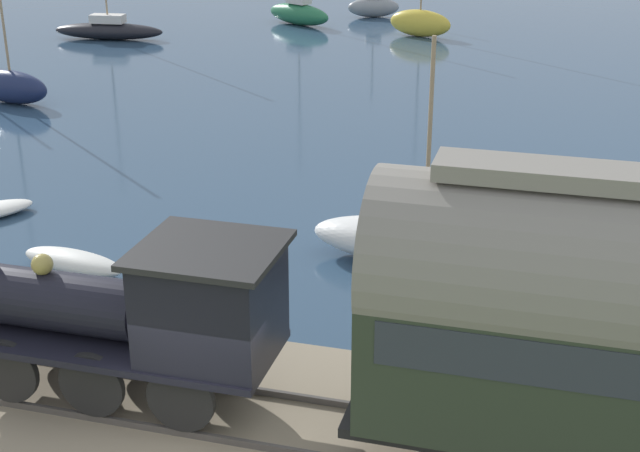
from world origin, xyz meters
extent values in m
cube|color=#2D4760|center=(44.39, 0.00, 0.00)|extent=(80.00, 80.00, 0.01)
cube|color=gray|center=(1.49, 0.00, 0.24)|extent=(5.20, 56.00, 0.49)
cube|color=#4C4742|center=(0.75, 0.00, 0.55)|extent=(0.07, 54.88, 0.12)
cube|color=#4C4742|center=(2.22, 0.00, 0.55)|extent=(0.07, 54.88, 0.12)
cylinder|color=black|center=(0.75, 0.41, 1.18)|extent=(0.12, 1.13, 1.13)
cylinder|color=black|center=(2.22, 0.41, 1.18)|extent=(0.12, 1.13, 1.13)
cylinder|color=black|center=(0.75, 1.96, 1.18)|extent=(0.12, 1.13, 1.13)
cylinder|color=black|center=(2.22, 1.96, 1.18)|extent=(0.12, 1.13, 1.13)
cylinder|color=black|center=(0.75, 3.51, 1.18)|extent=(0.12, 1.13, 1.13)
cylinder|color=black|center=(2.22, 3.51, 1.18)|extent=(0.12, 1.13, 1.13)
cube|color=black|center=(1.49, 1.96, 1.63)|extent=(1.97, 5.63, 0.12)
cylinder|color=black|center=(1.49, 3.08, 2.20)|extent=(1.01, 3.38, 1.01)
sphere|color=tan|center=(1.49, 3.08, 2.84)|extent=(0.36, 0.36, 0.36)
cube|color=black|center=(1.49, 0.13, 2.55)|extent=(1.87, 1.97, 1.71)
cube|color=#282828|center=(1.49, 0.13, 3.45)|extent=(2.07, 2.21, 0.10)
cylinder|color=black|center=(2.22, -5.13, 0.99)|extent=(0.12, 0.76, 0.76)
cylinder|color=black|center=(2.22, -3.81, 0.99)|extent=(0.12, 0.76, 0.76)
ellipsoid|color=#192347|center=(20.36, 16.38, 0.67)|extent=(1.77, 3.70, 1.32)
ellipsoid|color=white|center=(9.27, -2.05, 0.55)|extent=(2.29, 5.71, 1.09)
cylinder|color=#9E8460|center=(9.27, -2.05, 3.29)|extent=(0.10, 0.10, 4.38)
cube|color=silver|center=(9.27, -2.05, 1.32)|extent=(1.21, 1.77, 0.45)
ellipsoid|color=gray|center=(45.44, 7.07, 0.61)|extent=(2.26, 3.42, 1.20)
ellipsoid|color=black|center=(34.10, 19.39, 0.45)|extent=(2.22, 6.23, 0.89)
cube|color=silver|center=(34.10, 19.39, 1.12)|extent=(1.10, 1.92, 0.45)
ellipsoid|color=gold|center=(39.49, 3.14, 0.74)|extent=(2.15, 3.85, 1.47)
ellipsoid|color=#236B42|center=(41.46, 10.75, 0.63)|extent=(3.51, 4.82, 1.24)
cube|color=silver|center=(41.46, 10.75, 1.47)|extent=(1.40, 1.64, 0.45)
ellipsoid|color=silver|center=(12.28, -5.73, 0.24)|extent=(2.22, 2.43, 0.46)
ellipsoid|color=silver|center=(6.73, 5.84, 0.26)|extent=(1.32, 2.90, 0.50)
camera|label=1|loc=(-10.07, -4.85, 8.92)|focal=50.00mm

